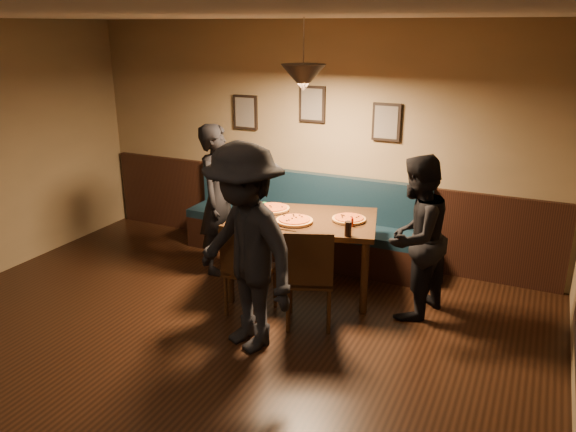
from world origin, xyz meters
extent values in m
plane|color=black|center=(0.00, 0.00, 0.00)|extent=(7.00, 7.00, 0.00)
plane|color=silver|center=(0.00, 0.00, 2.80)|extent=(7.00, 7.00, 0.00)
plane|color=#8C704F|center=(0.00, 3.50, 1.40)|extent=(6.00, 0.00, 6.00)
cube|color=black|center=(0.00, 3.47, 0.50)|extent=(5.88, 0.06, 1.00)
cube|color=black|center=(-0.90, 3.47, 1.70)|extent=(0.32, 0.04, 0.42)
cube|color=black|center=(0.00, 3.47, 1.85)|extent=(0.32, 0.04, 0.42)
cube|color=black|center=(0.90, 3.47, 1.70)|extent=(0.32, 0.04, 0.42)
cone|color=black|center=(0.35, 2.39, 2.25)|extent=(0.44, 0.44, 0.25)
cube|color=#32150E|center=(0.35, 2.39, 0.41)|extent=(1.73, 1.34, 0.82)
imported|color=black|center=(-0.72, 2.49, 0.86)|extent=(0.48, 0.67, 1.72)
imported|color=black|center=(1.54, 2.36, 0.80)|extent=(0.81, 0.93, 1.61)
imported|color=black|center=(0.35, 1.17, 0.92)|extent=(1.37, 1.12, 1.84)
cylinder|color=#C66225|center=(-0.05, 2.50, 0.84)|extent=(0.38, 0.38, 0.04)
cylinder|color=orange|center=(0.33, 2.23, 0.84)|extent=(0.50, 0.50, 0.04)
cylinder|color=orange|center=(0.82, 2.52, 0.84)|extent=(0.37, 0.37, 0.04)
cylinder|color=black|center=(0.95, 2.10, 0.89)|extent=(0.09, 0.09, 0.14)
cylinder|color=#A01605|center=(0.91, 2.37, 0.87)|extent=(0.03, 0.03, 0.11)
cube|color=#217D3A|center=(-0.21, 2.63, 0.82)|extent=(0.19, 0.19, 0.01)
cube|color=#1E7138|center=(-0.18, 2.14, 0.82)|extent=(0.15, 0.15, 0.01)
cube|color=#B9B8BD|center=(0.34, 1.99, 0.82)|extent=(0.19, 0.03, 0.00)
camera|label=1|loc=(2.56, -2.69, 2.72)|focal=35.08mm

